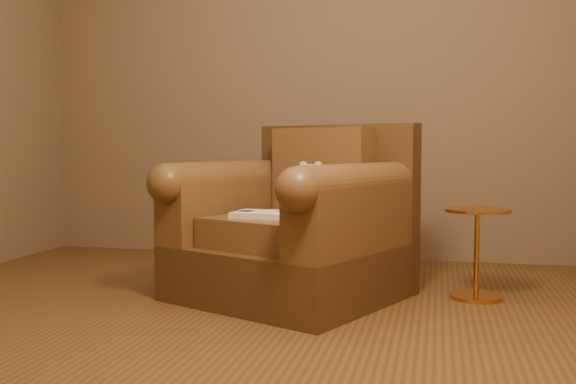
# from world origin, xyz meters

# --- Properties ---
(floor) EXTENTS (4.00, 4.00, 0.00)m
(floor) POSITION_xyz_m (0.00, 0.00, 0.00)
(floor) COLOR brown
(floor) RESTS_ON ground
(armchair) EXTENTS (1.35, 1.33, 0.94)m
(armchair) POSITION_xyz_m (0.22, 0.72, 0.36)
(armchair) COLOR #493218
(armchair) RESTS_ON floor
(teddy_bear) EXTENTS (0.21, 0.24, 0.29)m
(teddy_bear) POSITION_xyz_m (0.28, 0.79, 0.56)
(teddy_bear) COLOR tan
(teddy_bear) RESTS_ON armchair
(guidebook) EXTENTS (0.40, 0.26, 0.03)m
(guidebook) POSITION_xyz_m (0.14, 0.52, 0.46)
(guidebook) COLOR beige
(guidebook) RESTS_ON armchair
(side_table) EXTENTS (0.34, 0.34, 0.48)m
(side_table) POSITION_xyz_m (1.17, 0.88, 0.26)
(side_table) COLOR gold
(side_table) RESTS_ON floor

